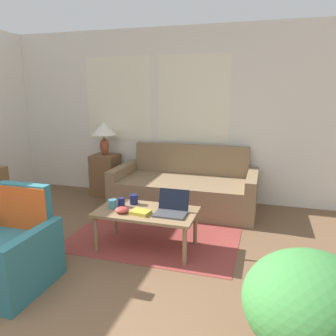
% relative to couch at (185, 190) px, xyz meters
% --- Properties ---
extents(wall_back, '(5.93, 0.06, 2.60)m').
position_rel_couch_xyz_m(wall_back, '(-0.55, 0.48, 1.04)').
color(wall_back, white).
rests_on(wall_back, ground_plane).
extents(rug, '(1.92, 2.07, 0.01)m').
position_rel_couch_xyz_m(rug, '(-0.09, -0.72, -0.26)').
color(rug, brown).
rests_on(rug, ground_plane).
extents(couch, '(2.03, 0.94, 0.88)m').
position_rel_couch_xyz_m(couch, '(0.00, 0.00, 0.00)').
color(couch, '#846B4C').
rests_on(couch, ground_plane).
extents(armchair, '(0.71, 0.71, 0.85)m').
position_rel_couch_xyz_m(armchair, '(-1.00, -2.36, 0.00)').
color(armchair, '#2D6B75').
rests_on(armchair, ground_plane).
extents(side_table, '(0.39, 0.39, 0.67)m').
position_rel_couch_xyz_m(side_table, '(-1.38, 0.18, 0.07)').
color(side_table, brown).
rests_on(side_table, ground_plane).
extents(table_lamp, '(0.40, 0.40, 0.52)m').
position_rel_couch_xyz_m(table_lamp, '(-1.38, 0.18, 0.78)').
color(table_lamp, brown).
rests_on(table_lamp, side_table).
extents(coffee_table, '(1.07, 0.59, 0.43)m').
position_rel_couch_xyz_m(coffee_table, '(-0.09, -1.37, 0.12)').
color(coffee_table, '#8E704C').
rests_on(coffee_table, ground_plane).
extents(laptop, '(0.32, 0.28, 0.24)m').
position_rel_couch_xyz_m(laptop, '(0.19, -1.38, 0.21)').
color(laptop, '#47474C').
rests_on(laptop, coffee_table).
extents(cup_navy, '(0.09, 0.09, 0.10)m').
position_rel_couch_xyz_m(cup_navy, '(-0.47, -1.41, 0.21)').
color(cup_navy, teal).
rests_on(cup_navy, coffee_table).
extents(cup_yellow, '(0.08, 0.08, 0.10)m').
position_rel_couch_xyz_m(cup_yellow, '(-0.40, -1.33, 0.21)').
color(cup_yellow, '#191E4C').
rests_on(cup_yellow, coffee_table).
extents(cup_white, '(0.09, 0.09, 0.11)m').
position_rel_couch_xyz_m(cup_white, '(-0.30, -1.22, 0.22)').
color(cup_white, '#191E4C').
rests_on(cup_white, coffee_table).
extents(snack_bowl, '(0.15, 0.15, 0.06)m').
position_rel_couch_xyz_m(snack_bowl, '(-0.31, -1.50, 0.19)').
color(snack_bowl, '#B23D38').
rests_on(snack_bowl, coffee_table).
extents(book_red, '(0.21, 0.18, 0.04)m').
position_rel_couch_xyz_m(book_red, '(-0.11, -1.48, 0.18)').
color(book_red, gold).
rests_on(book_red, coffee_table).
extents(potted_plant, '(0.74, 0.74, 0.82)m').
position_rel_couch_xyz_m(potted_plant, '(1.38, -2.73, 0.24)').
color(potted_plant, '#4C4C4C').
rests_on(potted_plant, ground_plane).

